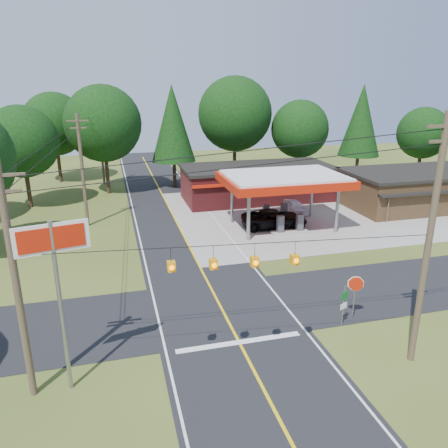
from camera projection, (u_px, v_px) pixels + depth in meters
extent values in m
plane|color=#3D511C|center=(221.00, 309.00, 25.39)|extent=(120.00, 120.00, 0.00)
cube|color=black|center=(221.00, 308.00, 25.39)|extent=(8.00, 120.00, 0.02)
cube|color=black|center=(221.00, 308.00, 25.38)|extent=(70.00, 7.00, 0.02)
cube|color=yellow|center=(221.00, 308.00, 25.38)|extent=(0.15, 110.00, 0.00)
cylinder|color=gray|center=(249.00, 216.00, 35.59)|extent=(0.28, 0.28, 4.20)
cylinder|color=gray|center=(232.00, 201.00, 40.18)|extent=(0.28, 0.28, 4.20)
cylinder|color=gray|center=(337.00, 209.00, 37.53)|extent=(0.28, 0.28, 4.20)
cylinder|color=gray|center=(312.00, 195.00, 42.12)|extent=(0.28, 0.28, 4.20)
cube|color=#BA1D09|center=(284.00, 180.00, 38.15)|extent=(10.60, 7.40, 0.70)
cube|color=white|center=(284.00, 176.00, 38.03)|extent=(10.00, 7.00, 0.25)
cube|color=#9E9B93|center=(290.00, 232.00, 37.82)|extent=(3.20, 0.90, 0.22)
cube|color=#3F3F44|center=(280.00, 224.00, 37.34)|extent=(0.55, 0.45, 1.50)
cube|color=#3F3F44|center=(300.00, 222.00, 37.78)|extent=(0.55, 0.45, 1.50)
cube|color=#9E9B93|center=(275.00, 220.00, 41.12)|extent=(3.20, 0.90, 0.22)
cube|color=#3F3F44|center=(266.00, 212.00, 40.65)|extent=(0.55, 0.45, 1.50)
cube|color=#3F3F44|center=(284.00, 211.00, 41.09)|extent=(0.55, 0.45, 1.50)
cube|color=maroon|center=(257.00, 184.00, 48.39)|extent=(16.00, 7.00, 3.50)
cube|color=black|center=(257.00, 167.00, 47.80)|extent=(16.40, 7.40, 0.30)
cube|color=#BA1D09|center=(268.00, 182.00, 44.79)|extent=(16.00, 0.50, 0.25)
cube|color=#392717|center=(439.00, 188.00, 46.32)|extent=(20.00, 8.00, 3.50)
cube|color=black|center=(442.00, 171.00, 45.73)|extent=(20.40, 8.40, 0.30)
cylinder|color=#473828|center=(428.00, 247.00, 18.98)|extent=(0.30, 0.30, 11.50)
cube|color=#473828|center=(447.00, 126.00, 17.37)|extent=(1.80, 0.12, 0.12)
cube|color=#473828|center=(444.00, 141.00, 17.56)|extent=(1.40, 0.12, 0.12)
cylinder|color=#473828|center=(17.00, 287.00, 16.93)|extent=(0.30, 0.30, 10.00)
cube|color=#473828|center=(1.00, 192.00, 15.75)|extent=(1.40, 0.12, 0.12)
cylinder|color=#473828|center=(83.00, 172.00, 38.43)|extent=(0.30, 0.30, 10.00)
cube|color=#473828|center=(77.00, 121.00, 37.05)|extent=(1.80, 0.12, 0.12)
cube|color=#473828|center=(78.00, 128.00, 37.24)|extent=(1.40, 0.12, 0.12)
cylinder|color=#473828|center=(101.00, 147.00, 54.49)|extent=(0.30, 0.30, 9.50)
cube|color=orange|center=(171.00, 266.00, 17.58)|extent=(0.32, 0.32, 0.42)
cube|color=orange|center=(213.00, 264.00, 17.80)|extent=(0.32, 0.32, 0.42)
cube|color=orange|center=(254.00, 262.00, 18.03)|extent=(0.32, 0.32, 0.42)
cube|color=orange|center=(295.00, 259.00, 18.26)|extent=(0.32, 0.32, 0.42)
cylinder|color=#332316|center=(29.00, 189.00, 45.27)|extent=(0.44, 0.44, 3.96)
sphere|color=black|center=(22.00, 142.00, 43.76)|extent=(7.26, 7.26, 7.26)
cylinder|color=#332316|center=(107.00, 174.00, 50.77)|extent=(0.44, 0.44, 4.68)
sphere|color=black|center=(103.00, 124.00, 48.98)|extent=(8.58, 8.58, 8.58)
cylinder|color=#332316|center=(174.00, 170.00, 53.68)|extent=(0.44, 0.44, 4.32)
cone|color=black|center=(173.00, 123.00, 51.92)|extent=(5.28, 5.28, 9.00)
cylinder|color=#332316|center=(235.00, 163.00, 56.42)|extent=(0.44, 0.44, 5.04)
sphere|color=black|center=(235.00, 114.00, 54.50)|extent=(9.24, 9.24, 9.24)
cylinder|color=#332316|center=(298.00, 167.00, 56.69)|extent=(0.44, 0.44, 3.96)
sphere|color=black|center=(300.00, 129.00, 55.18)|extent=(7.26, 7.26, 7.26)
cylinder|color=#332316|center=(357.00, 164.00, 57.65)|extent=(0.44, 0.44, 4.32)
cone|color=black|center=(361.00, 120.00, 55.90)|extent=(5.28, 5.28, 9.00)
cylinder|color=#332316|center=(419.00, 167.00, 57.87)|extent=(0.44, 0.44, 3.60)
sphere|color=black|center=(423.00, 133.00, 56.49)|extent=(6.60, 6.60, 6.60)
cylinder|color=#332316|center=(59.00, 165.00, 56.72)|extent=(0.44, 0.44, 4.32)
sphere|color=black|center=(54.00, 124.00, 55.07)|extent=(7.92, 7.92, 7.92)
imported|color=black|center=(274.00, 219.00, 39.16)|extent=(6.57, 6.57, 1.63)
imported|color=white|center=(295.00, 207.00, 43.72)|extent=(3.74, 3.74, 1.25)
cylinder|color=gray|center=(61.00, 310.00, 17.68)|extent=(0.18, 0.18, 7.57)
cube|color=white|center=(52.00, 238.00, 16.71)|extent=(2.76, 0.71, 1.19)
cube|color=#BA1D09|center=(52.00, 239.00, 16.67)|extent=(2.42, 0.62, 0.92)
cylinder|color=gray|center=(354.00, 299.00, 23.88)|extent=(0.07, 0.07, 2.48)
cylinder|color=gray|center=(343.00, 306.00, 23.21)|extent=(0.06, 0.06, 2.39)
cube|color=#0C591E|center=(345.00, 296.00, 22.97)|extent=(0.47, 0.20, 0.49)
cube|color=white|center=(344.00, 306.00, 23.15)|extent=(0.47, 0.20, 0.33)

